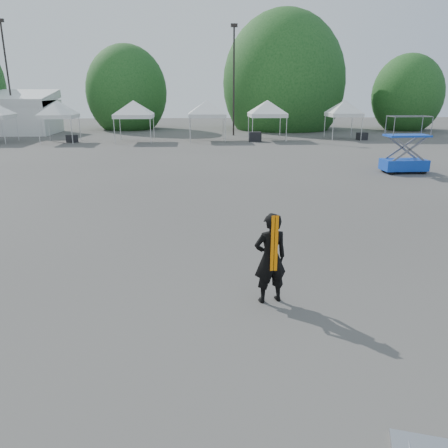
{
  "coord_description": "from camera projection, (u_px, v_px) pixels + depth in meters",
  "views": [
    {
      "loc": [
        -0.58,
        -10.13,
        4.08
      ],
      "look_at": [
        -0.0,
        -1.07,
        1.3
      ],
      "focal_mm": 35.0,
      "sensor_mm": 36.0,
      "label": 1
    }
  ],
  "objects": [
    {
      "name": "ground",
      "position": [
        221.0,
        261.0,
        10.9
      ],
      "size": [
        120.0,
        120.0,
        0.0
      ],
      "primitive_type": "plane",
      "color": "#474442",
      "rests_on": "ground"
    },
    {
      "name": "light_pole_west",
      "position": [
        7.0,
        72.0,
        40.56
      ],
      "size": [
        0.6,
        0.25,
        10.3
      ],
      "color": "black",
      "rests_on": "ground"
    },
    {
      "name": "light_pole_east",
      "position": [
        234.0,
        74.0,
        40.0
      ],
      "size": [
        0.6,
        0.25,
        9.8
      ],
      "color": "black",
      "rests_on": "ground"
    },
    {
      "name": "tree_mid_w",
      "position": [
        127.0,
        92.0,
        47.43
      ],
      "size": [
        4.16,
        4.16,
        6.33
      ],
      "color": "#382314",
      "rests_on": "ground"
    },
    {
      "name": "tree_mid_e",
      "position": [
        283.0,
        83.0,
        47.24
      ],
      "size": [
        5.12,
        5.12,
        7.79
      ],
      "color": "#382314",
      "rests_on": "ground"
    },
    {
      "name": "tree_far_e",
      "position": [
        407.0,
        95.0,
        46.48
      ],
      "size": [
        3.84,
        3.84,
        5.84
      ],
      "color": "#382314",
      "rests_on": "ground"
    },
    {
      "name": "tent_c",
      "position": [
        57.0,
        104.0,
        35.23
      ],
      "size": [
        3.91,
        3.91,
        3.88
      ],
      "color": "silver",
      "rests_on": "ground"
    },
    {
      "name": "tent_d",
      "position": [
        133.0,
        104.0,
        35.66
      ],
      "size": [
        4.34,
        4.34,
        3.88
      ],
      "color": "silver",
      "rests_on": "ground"
    },
    {
      "name": "tent_e",
      "position": [
        207.0,
        103.0,
        36.5
      ],
      "size": [
        4.38,
        4.38,
        3.88
      ],
      "color": "silver",
      "rests_on": "ground"
    },
    {
      "name": "tent_f",
      "position": [
        267.0,
        103.0,
        36.93
      ],
      "size": [
        4.31,
        4.31,
        3.88
      ],
      "color": "silver",
      "rests_on": "ground"
    },
    {
      "name": "tent_g",
      "position": [
        345.0,
        103.0,
        37.54
      ],
      "size": [
        3.8,
        3.8,
        3.88
      ],
      "color": "silver",
      "rests_on": "ground"
    },
    {
      "name": "man",
      "position": [
        270.0,
        258.0,
        8.57
      ],
      "size": [
        0.76,
        0.58,
        1.85
      ],
      "rotation": [
        0.0,
        0.0,
        3.37
      ],
      "color": "black",
      "rests_on": "ground"
    },
    {
      "name": "scissor_lift",
      "position": [
        406.0,
        145.0,
        22.24
      ],
      "size": [
        2.25,
        1.17,
        2.87
      ],
      "rotation": [
        0.0,
        0.0,
        0.03
      ],
      "color": "#0D4EB2",
      "rests_on": "ground"
    },
    {
      "name": "crate_west",
      "position": [
        72.0,
        139.0,
        35.92
      ],
      "size": [
        0.94,
        0.85,
        0.6
      ],
      "primitive_type": "cube",
      "rotation": [
        0.0,
        0.0,
        -0.41
      ],
      "color": "black",
      "rests_on": "ground"
    },
    {
      "name": "crate_mid",
      "position": [
        255.0,
        137.0,
        36.47
      ],
      "size": [
        1.07,
        0.85,
        0.8
      ],
      "primitive_type": "cube",
      "rotation": [
        0.0,
        0.0,
        -0.06
      ],
      "color": "black",
      "rests_on": "ground"
    },
    {
      "name": "crate_east",
      "position": [
        362.0,
        136.0,
        37.65
      ],
      "size": [
        0.93,
        0.81,
        0.62
      ],
      "primitive_type": "cube",
      "rotation": [
        0.0,
        0.0,
        0.25
      ],
      "color": "black",
      "rests_on": "ground"
    }
  ]
}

